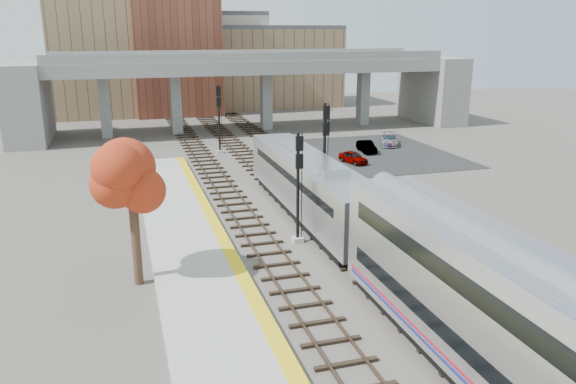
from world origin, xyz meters
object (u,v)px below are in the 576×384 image
object	(u,v)px
signal_mast_near	(298,192)
tree	(131,179)
coach	(575,374)
car_a	(353,157)
signal_mast_mid	(325,155)
car_c	(389,140)
car_b	(367,147)
signal_mast_far	(219,120)
locomotive	(310,184)

from	to	relation	value
signal_mast_near	tree	distance (m)	9.85
coach	car_a	xyz separation A→B (m)	(8.93, 36.21, -2.21)
signal_mast_near	signal_mast_mid	xyz separation A→B (m)	(4.10, 6.75, 0.47)
car_c	coach	bearing A→B (deg)	-86.24
signal_mast_mid	car_b	size ratio (longest dim) A/B	2.06
coach	signal_mast_far	world-z (taller)	signal_mast_far
signal_mast_mid	tree	world-z (taller)	tree
signal_mast_mid	car_a	distance (m)	13.28
coach	car_a	size ratio (longest dim) A/B	7.78
car_c	tree	bearing A→B (deg)	-110.61
signal_mast_mid	signal_mast_far	distance (m)	19.33
tree	signal_mast_mid	bearing A→B (deg)	36.46
locomotive	car_c	distance (m)	25.86
signal_mast_mid	car_b	bearing A→B (deg)	56.00
signal_mast_far	car_c	world-z (taller)	signal_mast_far
coach	signal_mast_near	xyz separation A→B (m)	(-2.10, 18.53, 0.29)
locomotive	tree	size ratio (longest dim) A/B	2.67
signal_mast_near	car_b	world-z (taller)	signal_mast_near
signal_mast_far	car_c	distance (m)	18.29
signal_mast_near	car_b	bearing A→B (deg)	56.83
car_a	car_b	size ratio (longest dim) A/B	0.93
signal_mast_near	signal_mast_mid	distance (m)	7.91
tree	car_b	xyz separation A→B (m)	(23.32, 24.75, -4.69)
coach	car_c	size ratio (longest dim) A/B	6.14
car_a	car_b	distance (m)	5.15
car_b	car_c	size ratio (longest dim) A/B	0.85
coach	tree	bearing A→B (deg)	125.86
car_a	locomotive	bearing A→B (deg)	-139.08
locomotive	car_b	xyz separation A→B (m)	(12.11, 17.66, -1.67)
locomotive	car_b	world-z (taller)	locomotive
tree	car_c	xyz separation A→B (m)	(27.16, 27.39, -4.66)
signal_mast_far	car_b	xyz separation A→B (m)	(14.21, -3.91, -2.70)
signal_mast_mid	tree	size ratio (longest dim) A/B	1.00
tree	car_a	xyz separation A→B (m)	(20.14, 20.69, -4.71)
car_b	car_c	world-z (taller)	car_c
coach	signal_mast_mid	size ratio (longest dim) A/B	3.51
coach	car_b	bearing A→B (deg)	73.26
car_b	car_c	bearing A→B (deg)	40.68
signal_mast_near	car_c	distance (m)	30.42
locomotive	signal_mast_near	xyz separation A→B (m)	(-2.10, -4.07, 0.81)
car_a	car_b	xyz separation A→B (m)	(3.18, 4.06, 0.02)
signal_mast_near	tree	xyz separation A→B (m)	(-9.12, -3.02, 2.21)
car_a	car_c	xyz separation A→B (m)	(7.02, 6.69, 0.04)
signal_mast_near	car_a	xyz separation A→B (m)	(11.03, 17.68, -2.50)
signal_mast_mid	tree	distance (m)	16.52
locomotive	car_a	distance (m)	16.36
signal_mast_far	tree	xyz separation A→B (m)	(-9.12, -28.66, 1.98)
signal_mast_near	car_b	distance (m)	26.08
signal_mast_near	signal_mast_far	xyz separation A→B (m)	(0.00, 25.64, 0.23)
car_b	coach	bearing A→B (deg)	-100.58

